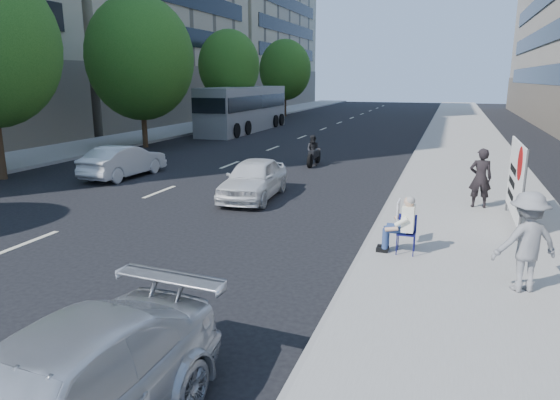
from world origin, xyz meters
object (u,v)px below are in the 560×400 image
at_px(bus, 245,109).
at_px(white_sedan_near, 254,179).
at_px(pedestrian_woman, 480,178).
at_px(motorcycle, 314,152).
at_px(seated_protester, 402,221).
at_px(protest_banner, 516,178).
at_px(jogger, 526,242).
at_px(white_sedan_mid, 124,161).

bearing_deg(bus, white_sedan_near, -66.70).
bearing_deg(pedestrian_woman, motorcycle, -47.66).
distance_m(seated_protester, protest_banner, 4.13).
height_order(jogger, white_sedan_near, jogger).
bearing_deg(pedestrian_woman, white_sedan_near, -0.69).
xyz_separation_m(white_sedan_mid, bus, (-2.48, 18.62, 0.98)).
relative_size(protest_banner, bus, 0.25).
relative_size(pedestrian_woman, white_sedan_near, 0.46).
height_order(seated_protester, jogger, jogger).
xyz_separation_m(protest_banner, bus, (-16.71, 21.52, 0.23)).
bearing_deg(pedestrian_woman, white_sedan_mid, -10.05).
distance_m(motorcycle, bus, 16.31).
distance_m(pedestrian_woman, white_sedan_mid, 13.54).
bearing_deg(bus, pedestrian_woman, -51.45).
distance_m(seated_protester, motorcycle, 12.29).
bearing_deg(seated_protester, jogger, -30.64).
distance_m(seated_protester, white_sedan_near, 6.84).
distance_m(pedestrian_woman, motorcycle, 9.35).
bearing_deg(seated_protester, white_sedan_near, 140.46).
bearing_deg(pedestrian_woman, jogger, 89.72).
bearing_deg(jogger, bus, -82.43).
height_order(protest_banner, white_sedan_mid, protest_banner).
relative_size(white_sedan_mid, motorcycle, 1.94).
bearing_deg(motorcycle, white_sedan_mid, -143.25).
xyz_separation_m(jogger, protest_banner, (0.26, 4.56, 0.32)).
bearing_deg(protest_banner, seated_protester, -128.81).
bearing_deg(jogger, seated_protester, -55.32).
distance_m(white_sedan_near, bus, 22.23).
distance_m(protest_banner, white_sedan_near, 7.95).
xyz_separation_m(white_sedan_near, motorcycle, (0.23, 6.86, -0.03)).
bearing_deg(jogger, motorcycle, -84.39).
bearing_deg(white_sedan_mid, motorcycle, -138.57).
height_order(seated_protester, motorcycle, seated_protester).
height_order(pedestrian_woman, white_sedan_mid, pedestrian_woman).
relative_size(jogger, motorcycle, 0.91).
distance_m(white_sedan_mid, bus, 18.81).
distance_m(jogger, white_sedan_near, 9.50).
distance_m(jogger, motorcycle, 14.58).
bearing_deg(white_sedan_mid, white_sedan_near, 168.47).
relative_size(pedestrian_woman, white_sedan_mid, 0.45).
height_order(white_sedan_near, bus, bus).
height_order(jogger, pedestrian_woman, jogger).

